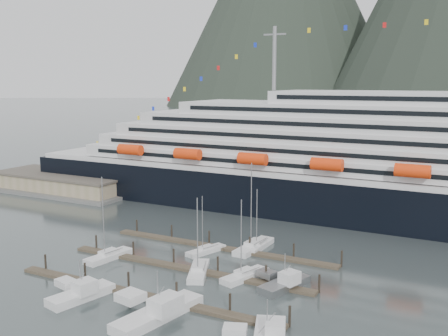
{
  "coord_description": "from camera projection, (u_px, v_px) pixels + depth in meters",
  "views": [
    {
      "loc": [
        41.88,
        -71.4,
        32.74
      ],
      "look_at": [
        -7.19,
        22.0,
        15.11
      ],
      "focal_mm": 42.0,
      "sensor_mm": 36.0,
      "label": 1
    }
  ],
  "objects": [
    {
      "name": "ground",
      "position": [
        201.0,
        280.0,
        86.95
      ],
      "size": [
        1600.0,
        1600.0,
        0.0
      ],
      "primitive_type": "plane",
      "color": "#485455",
      "rests_on": "ground"
    },
    {
      "name": "cruise_ship",
      "position": [
        436.0,
        173.0,
        119.17
      ],
      "size": [
        210.0,
        30.4,
        50.3
      ],
      "color": "black",
      "rests_on": "ground"
    },
    {
      "name": "warehouse",
      "position": [
        63.0,
        184.0,
        156.28
      ],
      "size": [
        46.0,
        20.0,
        5.8
      ],
      "color": "#595956",
      "rests_on": "ground"
    },
    {
      "name": "dock_near",
      "position": [
        141.0,
        294.0,
        80.48
      ],
      "size": [
        48.18,
        2.28,
        3.2
      ],
      "color": "#3F3528",
      "rests_on": "ground"
    },
    {
      "name": "dock_mid",
      "position": [
        185.0,
        268.0,
        91.83
      ],
      "size": [
        48.18,
        2.28,
        3.2
      ],
      "color": "#3F3528",
      "rests_on": "ground"
    },
    {
      "name": "dock_far",
      "position": [
        220.0,
        247.0,
        103.18
      ],
      "size": [
        48.18,
        2.28,
        3.2
      ],
      "color": "#3F3528",
      "rests_on": "ground"
    },
    {
      "name": "sailboat_a",
      "position": [
        109.0,
        257.0,
        97.28
      ],
      "size": [
        4.33,
        10.18,
        16.18
      ],
      "rotation": [
        0.0,
        0.0,
        1.42
      ],
      "color": "silver",
      "rests_on": "ground"
    },
    {
      "name": "sailboat_b",
      "position": [
        206.0,
        251.0,
        100.78
      ],
      "size": [
        4.87,
        8.94,
        11.69
      ],
      "rotation": [
        0.0,
        0.0,
        1.25
      ],
      "color": "silver",
      "rests_on": "ground"
    },
    {
      "name": "sailboat_c",
      "position": [
        199.0,
        272.0,
        89.68
      ],
      "size": [
        6.71,
        10.48,
        14.11
      ],
      "rotation": [
        0.0,
        0.0,
        1.99
      ],
      "color": "silver",
      "rests_on": "ground"
    },
    {
      "name": "sailboat_f",
      "position": [
        258.0,
        246.0,
        103.61
      ],
      "size": [
        2.84,
        9.43,
        12.55
      ],
      "rotation": [
        0.0,
        0.0,
        1.56
      ],
      "color": "silver",
      "rests_on": "ground"
    },
    {
      "name": "sailboat_g",
      "position": [
        254.0,
        247.0,
        102.89
      ],
      "size": [
        3.78,
        12.22,
        17.91
      ],
      "rotation": [
        0.0,
        0.0,
        1.5
      ],
      "color": "silver",
      "rests_on": "ground"
    },
    {
      "name": "sailboat_h",
      "position": [
        245.0,
        276.0,
        87.57
      ],
      "size": [
        5.47,
        9.84,
        14.2
      ],
      "rotation": [
        0.0,
        0.0,
        1.26
      ],
      "color": "silver",
      "rests_on": "ground"
    },
    {
      "name": "trawler_b",
      "position": [
        81.0,
        293.0,
        79.42
      ],
      "size": [
        8.54,
        10.93,
        6.76
      ],
      "rotation": [
        0.0,
        0.0,
        1.34
      ],
      "color": "silver",
      "rests_on": "ground"
    },
    {
      "name": "trawler_c",
      "position": [
        157.0,
        312.0,
        72.94
      ],
      "size": [
        10.97,
        15.34,
        7.63
      ],
      "rotation": [
        0.0,
        0.0,
        1.39
      ],
      "color": "silver",
      "rests_on": "ground"
    },
    {
      "name": "trawler_e",
      "position": [
        284.0,
        283.0,
        83.51
      ],
      "size": [
        8.31,
        10.3,
        6.33
      ],
      "rotation": [
        0.0,
        0.0,
        1.27
      ],
      "color": "gray",
      "rests_on": "ground"
    }
  ]
}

